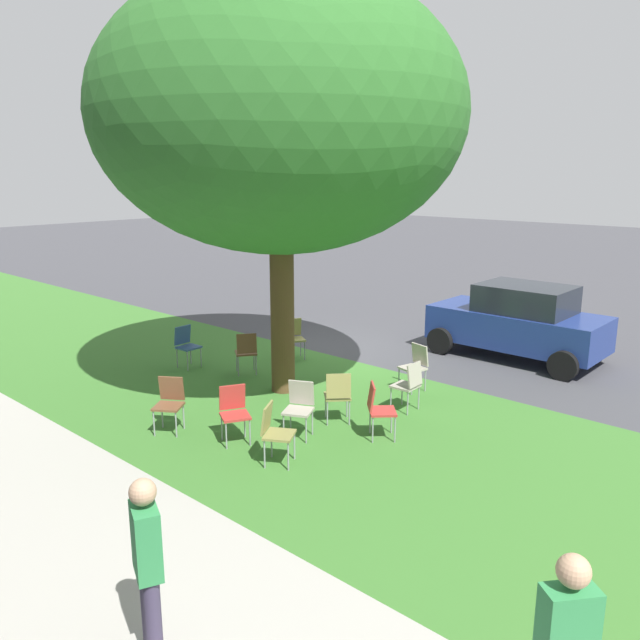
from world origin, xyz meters
TOP-DOWN VIEW (x-y plane):
  - ground at (0.00, 0.00)m, footprint 80.00×80.00m
  - grass_verge at (0.00, 3.20)m, footprint 48.00×6.00m
  - street_tree at (-0.96, 2.56)m, footprint 6.41×6.41m
  - chair_0 at (-2.79, 0.87)m, footprint 0.50×0.51m
  - chair_1 at (-3.60, 3.13)m, footprint 0.59×0.59m
  - chair_2 at (0.38, 0.89)m, footprint 0.57×0.57m
  - chair_3 at (-3.04, 4.80)m, footprint 0.57×0.57m
  - chair_4 at (1.62, 2.87)m, footprint 0.44×0.44m
  - chair_5 at (-3.32, 1.87)m, footprint 0.44×0.44m
  - chair_6 at (0.28, 2.38)m, footprint 0.58×0.58m
  - chair_7 at (-2.64, 3.88)m, footprint 0.55×0.56m
  - chair_8 at (-2.75, 3.09)m, footprint 0.59×0.59m
  - chair_9 at (-2.04, 4.69)m, footprint 0.57×0.56m
  - chair_10 at (-0.98, 5.11)m, footprint 0.58×0.58m
  - parked_car at (-3.30, -2.43)m, footprint 3.70×1.92m
  - pedestrian_1 at (-4.95, 8.08)m, footprint 0.41×0.33m

SIDE VIEW (x-z plane):
  - ground at x=0.00m, z-range 0.00..0.00m
  - grass_verge at x=0.00m, z-range 0.00..0.01m
  - chair_0 at x=-2.79m, z-range 0.08..0.96m
  - chair_1 at x=-3.60m, z-range 0.08..0.96m
  - chair_2 at x=0.38m, z-range 0.08..0.96m
  - chair_3 at x=-3.04m, z-range 0.08..0.96m
  - chair_4 at x=1.62m, z-range 0.08..0.96m
  - chair_5 at x=-3.32m, z-range 0.08..0.96m
  - chair_6 at x=0.28m, z-range 0.08..0.96m
  - chair_7 at x=-2.64m, z-range 0.08..0.96m
  - chair_8 at x=-2.75m, z-range 0.08..0.96m
  - chair_9 at x=-2.04m, z-range 0.08..0.96m
  - chair_10 at x=-0.98m, z-range 0.08..0.96m
  - parked_car at x=-3.30m, z-range 0.01..1.66m
  - pedestrian_1 at x=-4.95m, z-range 0.08..1.77m
  - street_tree at x=-0.96m, z-range 1.29..8.64m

